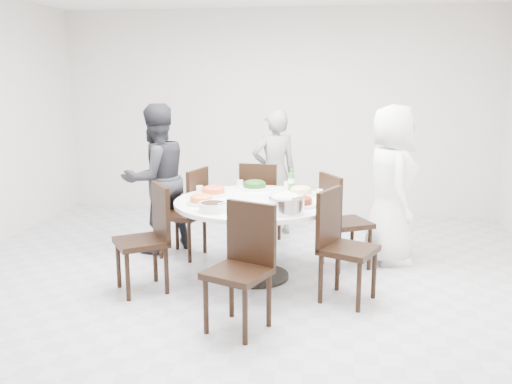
# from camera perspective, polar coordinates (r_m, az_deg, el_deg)

# --- Properties ---
(floor) EXTENTS (6.00, 6.00, 0.01)m
(floor) POSITION_cam_1_polar(r_m,az_deg,el_deg) (4.95, -1.93, -10.20)
(floor) COLOR #B9B9BF
(floor) RESTS_ON ground
(wall_back) EXTENTS (6.00, 0.01, 2.80)m
(wall_back) POSITION_cam_1_polar(r_m,az_deg,el_deg) (7.57, 2.14, 8.33)
(wall_back) COLOR silver
(wall_back) RESTS_ON ground
(wall_front) EXTENTS (6.00, 0.01, 2.80)m
(wall_front) POSITION_cam_1_polar(r_m,az_deg,el_deg) (1.79, -19.92, -3.46)
(wall_front) COLOR silver
(wall_front) RESTS_ON ground
(dining_table) EXTENTS (1.50, 1.50, 0.75)m
(dining_table) POSITION_cam_1_polar(r_m,az_deg,el_deg) (5.12, -0.08, -5.00)
(dining_table) COLOR white
(dining_table) RESTS_ON floor
(chair_ne) EXTENTS (0.57, 0.57, 0.95)m
(chair_ne) POSITION_cam_1_polar(r_m,az_deg,el_deg) (5.45, 9.51, -3.01)
(chair_ne) COLOR black
(chair_ne) RESTS_ON floor
(chair_n) EXTENTS (0.46, 0.46, 0.95)m
(chair_n) POSITION_cam_1_polar(r_m,az_deg,el_deg) (6.17, 0.62, -1.13)
(chair_n) COLOR black
(chair_n) RESTS_ON floor
(chair_nw) EXTENTS (0.51, 0.51, 0.95)m
(chair_nw) POSITION_cam_1_polar(r_m,az_deg,el_deg) (5.76, -7.76, -2.16)
(chair_nw) COLOR black
(chair_nw) RESTS_ON floor
(chair_sw) EXTENTS (0.59, 0.59, 0.95)m
(chair_sw) POSITION_cam_1_polar(r_m,az_deg,el_deg) (4.87, -12.03, -4.91)
(chair_sw) COLOR black
(chair_sw) RESTS_ON floor
(chair_s) EXTENTS (0.55, 0.55, 0.95)m
(chair_s) POSITION_cam_1_polar(r_m,az_deg,el_deg) (4.03, -1.95, -8.18)
(chair_s) COLOR black
(chair_s) RESTS_ON floor
(chair_se) EXTENTS (0.55, 0.55, 0.95)m
(chair_se) POSITION_cam_1_polar(r_m,az_deg,el_deg) (4.62, 9.73, -5.74)
(chair_se) COLOR black
(chair_se) RESTS_ON floor
(diner_right) EXTENTS (0.63, 0.86, 1.61)m
(diner_right) POSITION_cam_1_polar(r_m,az_deg,el_deg) (5.64, 14.04, 0.74)
(diner_right) COLOR white
(diner_right) RESTS_ON floor
(diner_middle) EXTENTS (0.65, 0.55, 1.51)m
(diner_middle) POSITION_cam_1_polar(r_m,az_deg,el_deg) (6.50, 1.95, 2.03)
(diner_middle) COLOR black
(diner_middle) RESTS_ON floor
(diner_left) EXTENTS (0.97, 0.99, 1.61)m
(diner_left) POSITION_cam_1_polar(r_m,az_deg,el_deg) (5.93, -10.48, 1.39)
(diner_left) COLOR black
(diner_left) RESTS_ON floor
(dish_greens) EXTENTS (0.30, 0.30, 0.08)m
(dish_greens) POSITION_cam_1_polar(r_m,az_deg,el_deg) (5.52, -0.15, 0.67)
(dish_greens) COLOR white
(dish_greens) RESTS_ON dining_table
(dish_pale) EXTENTS (0.26, 0.26, 0.07)m
(dish_pale) POSITION_cam_1_polar(r_m,az_deg,el_deg) (5.25, 4.74, 0.03)
(dish_pale) COLOR white
(dish_pale) RESTS_ON dining_table
(dish_orange) EXTENTS (0.28, 0.28, 0.08)m
(dish_orange) POSITION_cam_1_polar(r_m,az_deg,el_deg) (5.25, -4.51, 0.06)
(dish_orange) COLOR white
(dish_orange) RESTS_ON dining_table
(dish_redbrown) EXTENTS (0.30, 0.30, 0.08)m
(dish_redbrown) POSITION_cam_1_polar(r_m,az_deg,el_deg) (4.80, 4.52, -1.06)
(dish_redbrown) COLOR white
(dish_redbrown) RESTS_ON dining_table
(dish_tofu) EXTENTS (0.26, 0.26, 0.07)m
(dish_tofu) POSITION_cam_1_polar(r_m,az_deg,el_deg) (4.89, -5.78, -0.91)
(dish_tofu) COLOR white
(dish_tofu) RESTS_ON dining_table
(rice_bowl) EXTENTS (0.30, 0.30, 0.13)m
(rice_bowl) POSITION_cam_1_polar(r_m,az_deg,el_deg) (4.54, 3.21, -1.44)
(rice_bowl) COLOR silver
(rice_bowl) RESTS_ON dining_table
(soup_bowl) EXTENTS (0.24, 0.24, 0.07)m
(soup_bowl) POSITION_cam_1_polar(r_m,az_deg,el_deg) (4.61, -4.54, -1.59)
(soup_bowl) COLOR white
(soup_bowl) RESTS_ON dining_table
(beverage_bottle) EXTENTS (0.06, 0.06, 0.22)m
(beverage_bottle) POSITION_cam_1_polar(r_m,az_deg,el_deg) (5.49, 3.75, 1.34)
(beverage_bottle) COLOR #2F7634
(beverage_bottle) RESTS_ON dining_table
(tea_cups) EXTENTS (0.07, 0.07, 0.08)m
(tea_cups) POSITION_cam_1_polar(r_m,az_deg,el_deg) (5.63, 0.99, 0.90)
(tea_cups) COLOR white
(tea_cups) RESTS_ON dining_table
(chopsticks) EXTENTS (0.24, 0.04, 0.01)m
(chopsticks) POSITION_cam_1_polar(r_m,az_deg,el_deg) (5.63, 1.27, 0.55)
(chopsticks) COLOR tan
(chopsticks) RESTS_ON dining_table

